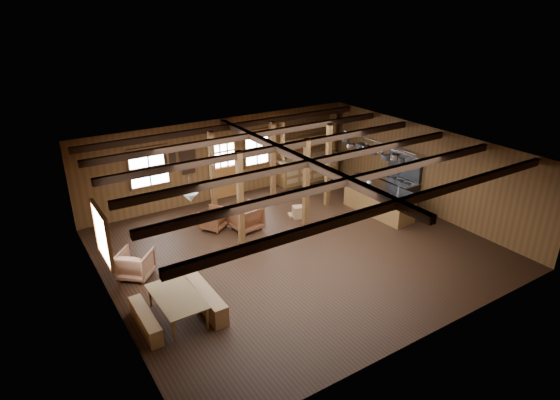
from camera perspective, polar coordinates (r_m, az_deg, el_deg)
name	(u,v)px	position (r m, az deg, el deg)	size (l,w,h in m)	color
room	(297,203)	(12.58, 2.13, -0.37)	(10.04, 9.04, 2.84)	black
ceiling_joists	(294,156)	(12.26, 1.75, 5.40)	(9.80, 8.82, 0.18)	black
timber_posts	(273,177)	(14.45, -0.84, 2.87)	(3.95, 2.35, 2.80)	#4B2D15
back_door	(225,173)	(16.36, -6.77, 3.25)	(1.02, 0.08, 2.15)	brown
window_back_left	(149,167)	(15.26, -15.71, 3.90)	(1.32, 0.06, 1.32)	white
window_back_right	(257,147)	(16.71, -2.88, 6.42)	(1.02, 0.06, 1.32)	white
window_left	(102,235)	(11.19, -20.91, -4.03)	(0.14, 1.24, 1.32)	white
notice_boards	(182,160)	(15.57, -11.87, 4.81)	(1.08, 0.03, 0.90)	beige
back_counter	(308,166)	(17.90, 3.45, 4.20)	(2.55, 0.60, 2.45)	brown
pendant_lamps	(203,178)	(12.07, -9.39, 2.63)	(1.86, 2.36, 0.66)	#313134
pot_rack	(377,152)	(14.33, 11.70, 5.81)	(0.41, 3.00, 0.46)	#313134
kitchen_island	(379,200)	(15.45, 11.96, 0.04)	(1.02, 2.55, 1.20)	brown
step_stool	(299,212)	(14.92, 2.34, -1.48)	(0.44, 0.32, 0.39)	#906541
commercial_range	(397,187)	(16.29, 14.08, 1.58)	(0.79, 1.51, 1.86)	#313134
dining_table	(179,306)	(10.70, -12.22, -12.51)	(1.60, 0.90, 0.56)	brown
bench_wall	(146,321)	(10.58, -16.07, -13.94)	(0.28, 1.49, 0.41)	#906541
bench_aisle	(205,298)	(10.89, -9.07, -11.77)	(0.33, 1.75, 0.48)	#906541
armchair_a	(213,219)	(14.32, -8.13, -2.27)	(0.69, 0.71, 0.64)	brown
armchair_b	(246,217)	(14.15, -4.19, -2.11)	(0.83, 0.85, 0.78)	brown
armchair_c	(136,264)	(12.33, -17.18, -7.45)	(0.77, 0.79, 0.72)	#905E41
counter_pot	(360,177)	(15.69, 9.74, 2.81)	(0.33, 0.33, 0.20)	#ADAFB3
bowl	(367,183)	(15.39, 10.55, 2.06)	(0.27, 0.27, 0.07)	silver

